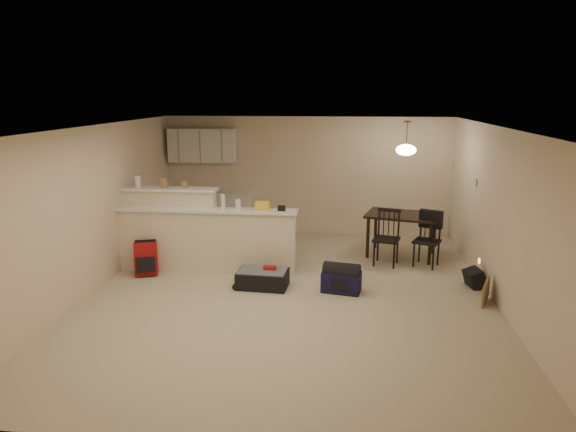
# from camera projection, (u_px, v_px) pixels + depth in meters

# --- Properties ---
(room) EXTENTS (7.00, 7.02, 2.50)m
(room) POSITION_uv_depth(u_px,v_px,m) (290.00, 214.00, 7.48)
(room) COLOR beige
(room) RESTS_ON ground
(breakfast_bar) EXTENTS (3.08, 0.58, 1.39)m
(breakfast_bar) POSITION_uv_depth(u_px,v_px,m) (194.00, 235.00, 8.77)
(breakfast_bar) COLOR beige
(breakfast_bar) RESTS_ON ground
(upper_cabinets) EXTENTS (1.40, 0.34, 0.70)m
(upper_cabinets) POSITION_uv_depth(u_px,v_px,m) (202.00, 145.00, 10.77)
(upper_cabinets) COLOR white
(upper_cabinets) RESTS_ON room
(kitchen_counter) EXTENTS (1.80, 0.60, 0.90)m
(kitchen_counter) POSITION_uv_depth(u_px,v_px,m) (212.00, 214.00, 10.96)
(kitchen_counter) COLOR white
(kitchen_counter) RESTS_ON ground
(thermostat) EXTENTS (0.02, 0.12, 0.12)m
(thermostat) POSITION_uv_depth(u_px,v_px,m) (476.00, 183.00, 8.61)
(thermostat) COLOR beige
(thermostat) RESTS_ON room
(jar) EXTENTS (0.10, 0.10, 0.20)m
(jar) POSITION_uv_depth(u_px,v_px,m) (138.00, 182.00, 8.80)
(jar) COLOR silver
(jar) RESTS_ON breakfast_bar
(cereal_box) EXTENTS (0.10, 0.07, 0.16)m
(cereal_box) POSITION_uv_depth(u_px,v_px,m) (164.00, 183.00, 8.76)
(cereal_box) COLOR olive
(cereal_box) RESTS_ON breakfast_bar
(small_box) EXTENTS (0.08, 0.06, 0.12)m
(small_box) POSITION_uv_depth(u_px,v_px,m) (185.00, 185.00, 8.72)
(small_box) COLOR olive
(small_box) RESTS_ON breakfast_bar
(bottle_a) EXTENTS (0.07, 0.07, 0.26)m
(bottle_a) POSITION_uv_depth(u_px,v_px,m) (223.00, 202.00, 8.49)
(bottle_a) COLOR silver
(bottle_a) RESTS_ON breakfast_bar
(bottle_b) EXTENTS (0.06, 0.06, 0.18)m
(bottle_b) POSITION_uv_depth(u_px,v_px,m) (239.00, 204.00, 8.47)
(bottle_b) COLOR silver
(bottle_b) RESTS_ON breakfast_bar
(bag_lump) EXTENTS (0.22, 0.18, 0.14)m
(bag_lump) POSITION_uv_depth(u_px,v_px,m) (262.00, 206.00, 8.43)
(bag_lump) COLOR olive
(bag_lump) RESTS_ON breakfast_bar
(pouch) EXTENTS (0.12, 0.10, 0.08)m
(pouch) POSITION_uv_depth(u_px,v_px,m) (282.00, 208.00, 8.41)
(pouch) COLOR olive
(pouch) RESTS_ON breakfast_bar
(extra_item_x) EXTENTS (0.06, 0.06, 0.17)m
(extra_item_x) POSITION_uv_depth(u_px,v_px,m) (237.00, 205.00, 8.47)
(extra_item_x) COLOR silver
(extra_item_x) RESTS_ON breakfast_bar
(dining_table) EXTENTS (1.46, 1.16, 0.80)m
(dining_table) POSITION_uv_depth(u_px,v_px,m) (402.00, 219.00, 9.45)
(dining_table) COLOR black
(dining_table) RESTS_ON ground
(pendant_lamp) EXTENTS (0.36, 0.36, 0.62)m
(pendant_lamp) POSITION_uv_depth(u_px,v_px,m) (406.00, 149.00, 9.15)
(pendant_lamp) COLOR brown
(pendant_lamp) RESTS_ON room
(dining_chair_near) EXTENTS (0.52, 0.51, 0.99)m
(dining_chair_near) POSITION_uv_depth(u_px,v_px,m) (386.00, 238.00, 9.01)
(dining_chair_near) COLOR black
(dining_chair_near) RESTS_ON ground
(dining_chair_far) EXTENTS (0.55, 0.54, 0.96)m
(dining_chair_far) POSITION_uv_depth(u_px,v_px,m) (427.00, 240.00, 8.93)
(dining_chair_far) COLOR black
(dining_chair_far) RESTS_ON ground
(suitcase) EXTENTS (0.81, 0.55, 0.26)m
(suitcase) POSITION_uv_depth(u_px,v_px,m) (263.00, 279.00, 8.04)
(suitcase) COLOR black
(suitcase) RESTS_ON ground
(red_backpack) EXTENTS (0.42, 0.33, 0.55)m
(red_backpack) POSITION_uv_depth(u_px,v_px,m) (146.00, 259.00, 8.56)
(red_backpack) COLOR #A71216
(red_backpack) RESTS_ON ground
(navy_duffel) EXTENTS (0.63, 0.42, 0.32)m
(navy_duffel) POSITION_uv_depth(u_px,v_px,m) (341.00, 282.00, 7.84)
(navy_duffel) COLOR #141138
(navy_duffel) RESTS_ON ground
(black_daypack) EXTENTS (0.28, 0.36, 0.28)m
(black_daypack) POSITION_uv_depth(u_px,v_px,m) (474.00, 278.00, 8.03)
(black_daypack) COLOR black
(black_daypack) RESTS_ON ground
(cardboard_sheet) EXTENTS (0.21, 0.44, 0.36)m
(cardboard_sheet) POSITION_uv_depth(u_px,v_px,m) (486.00, 292.00, 7.38)
(cardboard_sheet) COLOR olive
(cardboard_sheet) RESTS_ON ground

